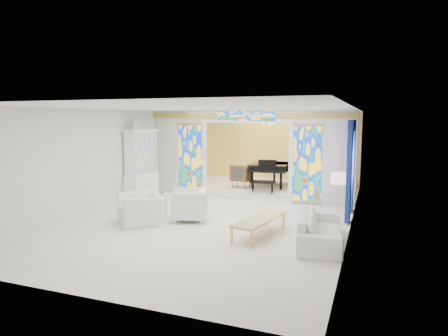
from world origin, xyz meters
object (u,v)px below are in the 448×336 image
at_px(armchair_right, 189,205).
at_px(coffee_table, 259,220).
at_px(armchair_left, 140,209).
at_px(sofa, 320,229).
at_px(tv_console, 241,173).
at_px(grand_piano, 273,167).
at_px(china_cabinet, 142,166).

xyz_separation_m(armchair_right, coffee_table, (2.15, -0.68, -0.04)).
xyz_separation_m(armchair_left, armchair_right, (1.06, 0.72, 0.05)).
bearing_deg(coffee_table, armchair_right, 162.39).
distance_m(armchair_left, armchair_right, 1.28).
xyz_separation_m(sofa, tv_console, (-3.56, 5.24, 0.37)).
xyz_separation_m(armchair_right, sofa, (3.56, -0.79, -0.10)).
relative_size(armchair_left, armchair_right, 1.24).
height_order(armchair_left, armchair_right, armchair_right).
bearing_deg(armchair_left, sofa, 45.15).
relative_size(armchair_right, grand_piano, 0.35).
relative_size(sofa, grand_piano, 0.84).
xyz_separation_m(china_cabinet, sofa, (6.17, -2.62, -0.83)).
bearing_deg(armchair_left, china_cabinet, 167.42).
relative_size(china_cabinet, coffee_table, 1.38).
bearing_deg(china_cabinet, armchair_left, -58.68).
relative_size(armchair_right, sofa, 0.41).
xyz_separation_m(armchair_left, sofa, (4.62, -0.08, -0.05)).
bearing_deg(armchair_left, armchair_right, 80.17).
bearing_deg(coffee_table, china_cabinet, 152.22).
height_order(armchair_right, tv_console, tv_console).
height_order(armchair_right, sofa, armchair_right).
bearing_deg(grand_piano, china_cabinet, -141.92).
xyz_separation_m(china_cabinet, tv_console, (2.61, 2.62, -0.46)).
distance_m(armchair_right, sofa, 3.65).
xyz_separation_m(china_cabinet, grand_piano, (3.65, 3.38, -0.27)).
relative_size(armchair_left, tv_console, 1.46).
relative_size(grand_piano, tv_console, 3.39).
bearing_deg(coffee_table, grand_piano, 100.68).
xyz_separation_m(armchair_left, coffee_table, (3.21, 0.03, 0.01)).
distance_m(china_cabinet, armchair_left, 3.08).
bearing_deg(armchair_right, sofa, 57.86).
relative_size(armchair_left, sofa, 0.51).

